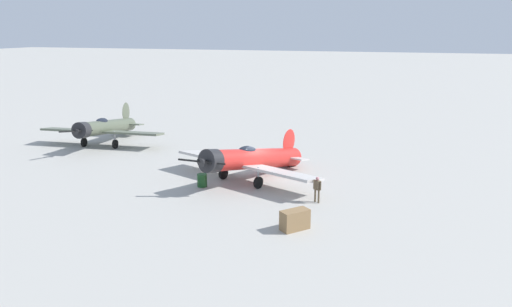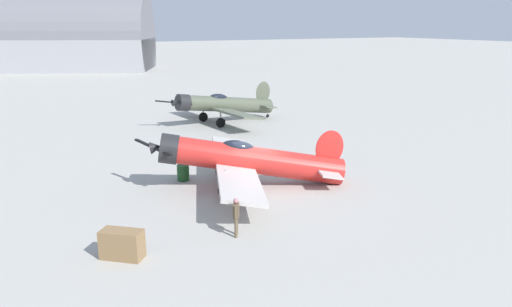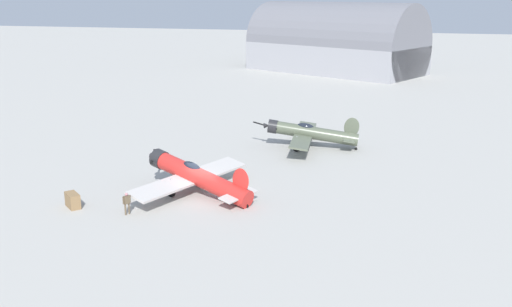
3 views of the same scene
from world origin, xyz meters
name	(u,v)px [view 1 (image 1 of 3)]	position (x,y,z in m)	size (l,w,h in m)	color
ground_plane	(256,178)	(0.00, 0.00, 0.00)	(400.00, 400.00, 0.00)	#A8A59E
airplane_foreground	(251,159)	(-0.19, -0.48, 1.47)	(11.51, 10.08, 3.10)	red
airplane_mid_apron	(105,128)	(-16.31, 5.51, 1.60)	(11.43, 10.92, 3.39)	#4C5442
ground_crew_mechanic	(317,187)	(5.14, -3.67, 0.98)	(0.55, 0.42, 1.62)	brown
equipment_crate	(295,220)	(4.88, -8.19, 0.54)	(1.55, 1.64, 1.08)	olive
fuel_drum	(202,180)	(-2.82, -3.02, 0.44)	(0.69, 0.69, 0.88)	#19471E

